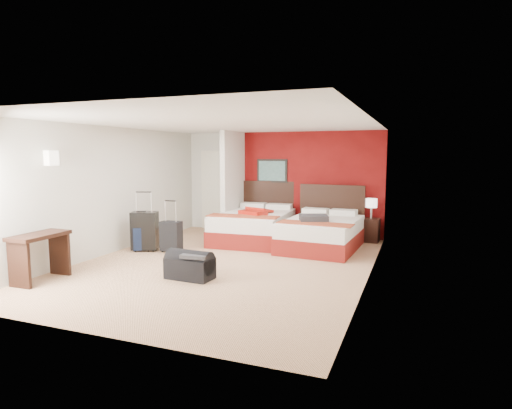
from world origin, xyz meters
The scene contains 17 objects.
ground centered at (0.00, 0.00, 0.00)m, with size 6.50×6.50×0.00m, color #D5AA83.
room_walls centered at (-1.40, 1.42, 1.26)m, with size 5.02×6.52×2.50m.
red_accent_panel centered at (0.75, 3.23, 1.25)m, with size 3.50×0.04×2.50m, color maroon.
partition_wall centered at (-1.00, 2.61, 1.25)m, with size 0.12×1.20×2.50m, color silver.
entry_door centered at (-1.75, 3.20, 1.02)m, with size 0.82×0.06×2.05m, color silver.
bed_left centered at (-0.26, 2.09, 0.32)m, with size 1.50×2.15×0.64m, color white.
bed_right centered at (1.34, 1.85, 0.31)m, with size 1.43×2.05×0.61m, color white.
red_suitcase_open centered at (-0.16, 1.99, 0.69)m, with size 0.56×0.77×0.10m, color red.
jacket_bundle centered at (1.24, 1.55, 0.68)m, with size 0.55×0.44×0.13m, color #333337.
nightstand centered at (2.23, 2.95, 0.26)m, with size 0.38×0.38×0.53m, color black.
table_lamp centered at (2.23, 2.95, 0.75)m, with size 0.25×0.25×0.45m, color silver.
suitcase_black centered at (-1.98, 0.39, 0.38)m, with size 0.51×0.32×0.77m, color black.
suitcase_charcoal centered at (-1.41, 0.46, 0.30)m, with size 0.40×0.25×0.59m, color black.
suitcase_navy centered at (-2.00, 0.32, 0.23)m, with size 0.33×0.20×0.46m, color black.
duffel_bag centered at (-0.14, -1.02, 0.19)m, with size 0.74×0.39×0.37m, color black.
jacket_draped centered at (0.01, -1.07, 0.40)m, with size 0.41×0.35×0.06m, color #313136.
desk centered at (-2.25, -1.95, 0.37)m, with size 0.45×0.89×0.75m, color black.
Camera 1 is at (3.18, -6.76, 1.97)m, focal length 29.80 mm.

